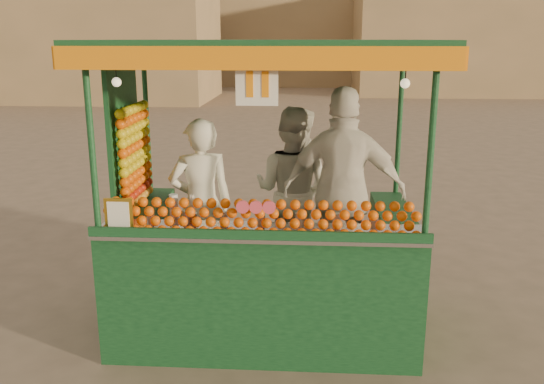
# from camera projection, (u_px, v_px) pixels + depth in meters

# --- Properties ---
(ground) EXTENTS (90.00, 90.00, 0.00)m
(ground) POSITION_uv_depth(u_px,v_px,m) (279.00, 312.00, 5.58)
(ground) COLOR brown
(ground) RESTS_ON ground
(building_left) EXTENTS (10.00, 6.00, 6.00)m
(building_left) POSITION_uv_depth(u_px,v_px,m) (95.00, 28.00, 24.65)
(building_left) COLOR #9E7E5A
(building_left) RESTS_ON ground
(building_right) EXTENTS (9.00, 6.00, 5.00)m
(building_right) POSITION_uv_depth(u_px,v_px,m) (450.00, 40.00, 27.64)
(building_right) COLOR #9E7E5A
(building_right) RESTS_ON ground
(building_center) EXTENTS (14.00, 7.00, 7.00)m
(building_center) POSITION_uv_depth(u_px,v_px,m) (272.00, 22.00, 33.73)
(building_center) COLOR #9E7E5A
(building_center) RESTS_ON ground
(juice_cart) EXTENTS (2.83, 1.83, 2.57)m
(juice_cart) POSITION_uv_depth(u_px,v_px,m) (257.00, 243.00, 5.03)
(juice_cart) COLOR #0E341B
(juice_cart) RESTS_ON ground
(vendor_left) EXTENTS (0.67, 0.55, 1.60)m
(vendor_left) POSITION_uv_depth(u_px,v_px,m) (201.00, 205.00, 5.29)
(vendor_left) COLOR white
(vendor_left) RESTS_ON ground
(vendor_middle) EXTENTS (0.98, 0.88, 1.66)m
(vendor_middle) POSITION_uv_depth(u_px,v_px,m) (292.00, 191.00, 5.64)
(vendor_middle) COLOR beige
(vendor_middle) RESTS_ON ground
(vendor_right) EXTENTS (1.14, 0.55, 1.88)m
(vendor_right) POSITION_uv_depth(u_px,v_px,m) (344.00, 192.00, 5.17)
(vendor_right) COLOR white
(vendor_right) RESTS_ON ground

